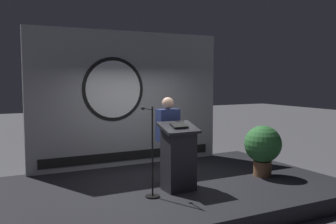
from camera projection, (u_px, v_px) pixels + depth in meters
ground_plane at (167, 200)px, 7.11m from camera, size 40.00×40.00×0.00m
stage_platform at (167, 192)px, 7.10m from camera, size 6.40×4.00×0.30m
banner_display at (128, 99)px, 8.57m from camera, size 4.50×0.12×3.01m
podium at (179, 158)px, 6.67m from camera, size 0.64×0.49×1.20m
speaker_person at (168, 140)px, 7.09m from camera, size 0.40×0.26×1.62m
microphone_stand at (151, 165)px, 6.33m from camera, size 0.24×0.53×1.51m
potted_plant at (263, 146)px, 7.65m from camera, size 0.74×0.74×1.02m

